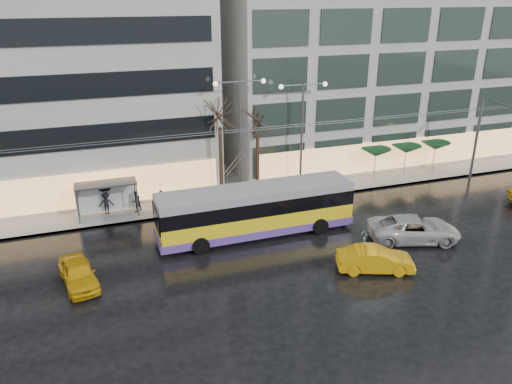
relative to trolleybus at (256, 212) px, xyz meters
name	(u,v)px	position (x,y,z in m)	size (l,w,h in m)	color
ground	(265,270)	(-1.05, -4.55, -1.63)	(140.00, 140.00, 0.00)	black
sidewalk	(230,184)	(0.95, 9.45, -1.55)	(80.00, 10.00, 0.15)	gray
kerb	(248,206)	(0.95, 4.50, -1.55)	(80.00, 0.10, 0.15)	slate
building_right	(386,19)	(17.95, 14.45, 11.02)	(32.00, 14.00, 25.00)	#A4A29D
trolleybus	(256,212)	(0.00, 0.00, 0.00)	(13.01, 5.10, 6.02)	yellow
catenary	(239,159)	(-0.05, 3.39, 2.62)	(42.24, 5.12, 7.00)	#595B60
bus_shelter	(101,192)	(-9.43, 6.14, 0.33)	(4.20, 1.60, 2.51)	#595B60
street_lamp_near	(240,123)	(0.95, 6.25, 4.36)	(3.96, 0.36, 9.03)	#595B60
street_lamp_far	(302,122)	(5.95, 6.25, 4.09)	(3.96, 0.36, 8.53)	#595B60
tree_a	(220,110)	(-0.55, 6.45, 5.46)	(3.20, 3.20, 8.40)	black
tree_b	(258,115)	(2.45, 6.65, 4.77)	(3.20, 3.20, 7.70)	black
parasol_a	(376,153)	(12.95, 6.45, 0.82)	(2.50, 2.50, 2.65)	#595B60
parasol_b	(406,149)	(15.95, 6.45, 0.82)	(2.50, 2.50, 2.65)	#595B60
parasol_c	(435,146)	(18.95, 6.45, 0.82)	(2.50, 2.50, 2.65)	#595B60
taxi_a	(78,273)	(-11.22, -2.57, -0.93)	(1.65, 4.11, 1.40)	#D59D0B
taxi_b	(375,260)	(4.96, -6.66, -0.91)	(1.52, 4.37, 1.44)	#F1A80C
sedan_silver	(414,229)	(9.39, -4.15, -0.82)	(2.69, 5.83, 1.62)	#B3B4B8
pedestrian_a	(161,192)	(-5.33, 5.55, -0.02)	(1.16, 1.18, 2.19)	black
pedestrian_b	(136,201)	(-7.07, 6.10, -0.70)	(0.96, 0.91, 1.56)	black
pedestrian_c	(106,199)	(-9.14, 6.36, -0.37)	(1.05, 0.82, 2.11)	black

